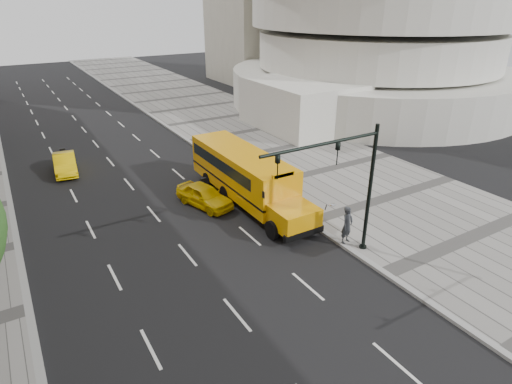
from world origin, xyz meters
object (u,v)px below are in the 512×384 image
taxi_far (65,164)px  traffic_signal (348,180)px  school_bus (244,172)px  taxi_near (204,195)px  pedestrian (347,225)px

taxi_far → traffic_signal: size_ratio=0.64×
school_bus → taxi_near: bearing=170.8°
school_bus → pedestrian: school_bus is taller
taxi_near → school_bus: bearing=-25.7°
taxi_far → traffic_signal: bearing=-57.0°
pedestrian → traffic_signal: size_ratio=0.31×
taxi_far → traffic_signal: traffic_signal is taller
taxi_near → traffic_signal: bearing=-86.0°
taxi_near → taxi_far: 11.69m
school_bus → taxi_near: 2.76m
taxi_near → taxi_far: bearing=105.5°
taxi_near → taxi_far: size_ratio=0.96×
school_bus → pedestrian: bearing=-76.8°
school_bus → taxi_far: (-8.70, 10.31, -1.09)m
taxi_near → pedestrian: size_ratio=1.99×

